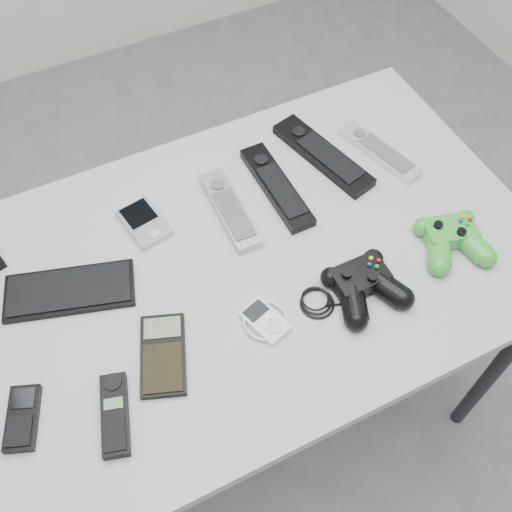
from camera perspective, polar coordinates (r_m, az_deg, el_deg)
name	(u,v)px	position (r m, az deg, el deg)	size (l,w,h in m)	color
floor	(236,396)	(1.85, -1.95, -13.20)	(3.50, 3.50, 0.00)	slate
desk	(251,276)	(1.22, -0.45, -1.94)	(1.13, 0.73, 0.76)	#9C9C9F
pda_keyboard	(70,290)	(1.17, -17.33, -3.13)	(0.24, 0.10, 0.01)	black
pda	(144,222)	(1.23, -10.59, 3.16)	(0.07, 0.11, 0.02)	#A4A3A9
remote_silver_a	(230,209)	(1.23, -2.51, 4.48)	(0.05, 0.21, 0.02)	#A4A3A9
remote_black_a	(277,186)	(1.27, 1.97, 6.69)	(0.06, 0.24, 0.02)	black
remote_black_b	(323,154)	(1.33, 6.38, 9.60)	(0.06, 0.26, 0.03)	black
remote_silver_b	(379,151)	(1.36, 11.67, 9.77)	(0.05, 0.21, 0.02)	silver
mobile_phone	(22,418)	(1.08, -21.37, -14.16)	(0.05, 0.11, 0.02)	black
cordless_handset	(115,415)	(1.04, -13.30, -14.48)	(0.04, 0.14, 0.02)	black
calculator	(163,355)	(1.07, -8.85, -9.26)	(0.08, 0.15, 0.02)	black
mp3_player	(265,321)	(1.09, 0.89, -6.18)	(0.08, 0.09, 0.02)	silver
controller_black	(364,284)	(1.12, 10.24, -2.60)	(0.24, 0.15, 0.05)	black
controller_green	(452,237)	(1.23, 18.19, 1.71)	(0.14, 0.15, 0.05)	green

